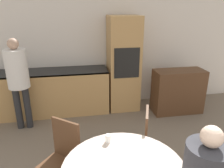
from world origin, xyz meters
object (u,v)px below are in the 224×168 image
chair_far_right (138,140)px  sideboard (178,91)px  person_standing (18,75)px  oven_unit (123,64)px  cup (108,138)px  chair_far_left (62,156)px

chair_far_right → sideboard: bearing=160.4°
person_standing → oven_unit: bearing=15.0°
oven_unit → person_standing: bearing=-165.0°
oven_unit → person_standing: size_ratio=1.19×
oven_unit → cup: bearing=-106.7°
chair_far_right → cup: size_ratio=10.96×
oven_unit → cup: size_ratio=22.93×
chair_far_left → person_standing: 1.88m
chair_far_right → person_standing: 2.33m
chair_far_left → chair_far_right: bearing=48.0°
person_standing → cup: 2.23m
sideboard → cup: sideboard is taller
chair_far_right → cup: bearing=-33.2°
sideboard → person_standing: (-3.05, -0.12, 0.56)m
sideboard → person_standing: 3.10m
chair_far_right → person_standing: person_standing is taller
chair_far_left → person_standing: size_ratio=0.57×
chair_far_left → oven_unit: bearing=99.7°
cup → chair_far_right: bearing=36.8°
oven_unit → chair_far_left: (-1.21, -2.17, -0.46)m
oven_unit → sideboard: size_ratio=1.92×
chair_far_right → person_standing: bearing=-110.9°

